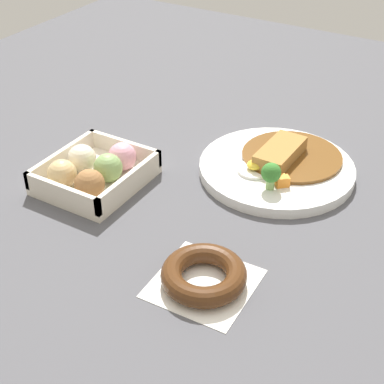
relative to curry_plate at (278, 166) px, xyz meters
The scene contains 4 objects.
ground_plane 0.12m from the curry_plate, 123.11° to the left, with size 1.60×1.60×0.00m, color #4C4C51.
curry_plate is the anchor object (origin of this frame).
donut_box 0.31m from the curry_plate, 127.56° to the left, with size 0.17×0.15×0.06m.
chocolate_ring_donut 0.30m from the curry_plate, behind, with size 0.13×0.13×0.03m.
Camera 1 is at (-0.73, -0.40, 0.54)m, focal length 54.26 mm.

